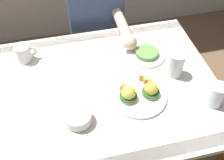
% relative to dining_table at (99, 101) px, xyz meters
% --- Properties ---
extents(ground_plane, '(6.00, 6.00, 0.00)m').
position_rel_dining_table_xyz_m(ground_plane, '(0.00, 0.00, -0.63)').
color(ground_plane, brown).
extents(dining_table, '(1.20, 0.90, 0.74)m').
position_rel_dining_table_xyz_m(dining_table, '(0.00, 0.00, 0.00)').
color(dining_table, silver).
rests_on(dining_table, ground_plane).
extents(eggs_benedict_plate, '(0.27, 0.27, 0.09)m').
position_rel_dining_table_xyz_m(eggs_benedict_plate, '(0.18, -0.10, 0.13)').
color(eggs_benedict_plate, white).
rests_on(eggs_benedict_plate, dining_table).
extents(fruit_bowl, '(0.12, 0.12, 0.05)m').
position_rel_dining_table_xyz_m(fruit_bowl, '(-0.12, -0.17, 0.14)').
color(fruit_bowl, white).
rests_on(fruit_bowl, dining_table).
extents(coffee_mug, '(0.11, 0.08, 0.09)m').
position_rel_dining_table_xyz_m(coffee_mug, '(-0.34, 0.29, 0.16)').
color(coffee_mug, white).
rests_on(coffee_mug, dining_table).
extents(fork, '(0.09, 0.15, 0.00)m').
position_rel_dining_table_xyz_m(fork, '(-0.00, 0.12, 0.11)').
color(fork, silver).
rests_on(fork, dining_table).
extents(water_glass_near, '(0.08, 0.08, 0.12)m').
position_rel_dining_table_xyz_m(water_glass_near, '(0.51, -0.22, 0.16)').
color(water_glass_near, silver).
rests_on(water_glass_near, dining_table).
extents(water_glass_far, '(0.08, 0.08, 0.13)m').
position_rel_dining_table_xyz_m(water_glass_far, '(0.40, 0.01, 0.17)').
color(water_glass_far, silver).
rests_on(water_glass_far, dining_table).
extents(side_plate, '(0.20, 0.20, 0.04)m').
position_rel_dining_table_xyz_m(side_plate, '(0.31, 0.17, 0.12)').
color(side_plate, white).
rests_on(side_plate, dining_table).
extents(diner_person, '(0.34, 0.54, 1.14)m').
position_rel_dining_table_xyz_m(diner_person, '(0.11, 0.60, 0.02)').
color(diner_person, '#33333D').
rests_on(diner_person, ground_plane).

